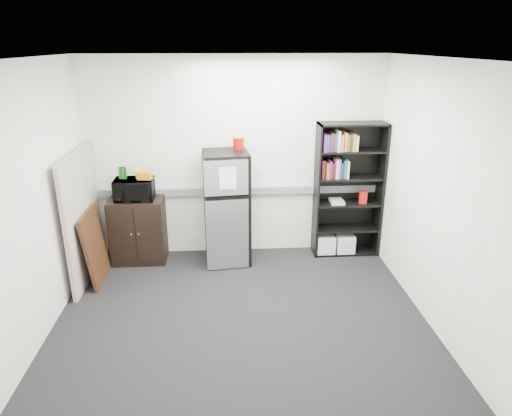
# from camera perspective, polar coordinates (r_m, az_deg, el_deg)

# --- Properties ---
(floor) EXTENTS (4.00, 4.00, 0.00)m
(floor) POSITION_cam_1_polar(r_m,az_deg,el_deg) (5.13, -1.85, -13.53)
(floor) COLOR black
(floor) RESTS_ON ground
(wall_back) EXTENTS (4.00, 0.02, 2.70)m
(wall_back) POSITION_cam_1_polar(r_m,az_deg,el_deg) (6.20, -2.60, 6.18)
(wall_back) COLOR silver
(wall_back) RESTS_ON floor
(wall_right) EXTENTS (0.02, 3.50, 2.70)m
(wall_right) POSITION_cam_1_polar(r_m,az_deg,el_deg) (5.00, 21.54, 1.32)
(wall_right) COLOR silver
(wall_right) RESTS_ON floor
(wall_left) EXTENTS (0.02, 3.50, 2.70)m
(wall_left) POSITION_cam_1_polar(r_m,az_deg,el_deg) (4.89, -26.15, 0.25)
(wall_left) COLOR silver
(wall_left) RESTS_ON floor
(ceiling) EXTENTS (4.00, 3.50, 0.02)m
(ceiling) POSITION_cam_1_polar(r_m,az_deg,el_deg) (4.27, -2.27, 18.22)
(ceiling) COLOR white
(ceiling) RESTS_ON wall_back
(electrical_raceway) EXTENTS (3.92, 0.05, 0.10)m
(electrical_raceway) POSITION_cam_1_polar(r_m,az_deg,el_deg) (6.30, -2.53, 2.14)
(electrical_raceway) COLOR gray
(electrical_raceway) RESTS_ON wall_back
(wall_note) EXTENTS (0.14, 0.00, 0.10)m
(wall_note) POSITION_cam_1_polar(r_m,az_deg,el_deg) (6.15, -5.92, 7.89)
(wall_note) COLOR white
(wall_note) RESTS_ON wall_back
(bookshelf) EXTENTS (0.90, 0.34, 1.85)m
(bookshelf) POSITION_cam_1_polar(r_m,az_deg,el_deg) (6.34, 11.25, 2.57)
(bookshelf) COLOR black
(bookshelf) RESTS_ON floor
(cubicle_partition) EXTENTS (0.06, 1.30, 1.62)m
(cubicle_partition) POSITION_cam_1_polar(r_m,az_deg,el_deg) (5.99, -20.84, -1.07)
(cubicle_partition) COLOR gray
(cubicle_partition) RESTS_ON floor
(cabinet) EXTENTS (0.71, 0.47, 0.89)m
(cabinet) POSITION_cam_1_polar(r_m,az_deg,el_deg) (6.36, -14.49, -2.70)
(cabinet) COLOR black
(cabinet) RESTS_ON floor
(microwave) EXTENTS (0.51, 0.35, 0.28)m
(microwave) POSITION_cam_1_polar(r_m,az_deg,el_deg) (6.15, -14.98, 2.27)
(microwave) COLOR black
(microwave) RESTS_ON cabinet
(snack_box_a) EXTENTS (0.08, 0.07, 0.15)m
(snack_box_a) POSITION_cam_1_polar(r_m,az_deg,el_deg) (6.15, -16.42, 4.22)
(snack_box_a) COLOR #1C5D1A
(snack_box_a) RESTS_ON microwave
(snack_box_b) EXTENTS (0.08, 0.06, 0.15)m
(snack_box_b) POSITION_cam_1_polar(r_m,az_deg,el_deg) (6.15, -16.22, 4.22)
(snack_box_b) COLOR #0B340E
(snack_box_b) RESTS_ON microwave
(snack_box_c) EXTENTS (0.08, 0.06, 0.14)m
(snack_box_c) POSITION_cam_1_polar(r_m,az_deg,el_deg) (6.11, -14.53, 4.25)
(snack_box_c) COLOR yellow
(snack_box_c) RESTS_ON microwave
(snack_bag) EXTENTS (0.19, 0.13, 0.10)m
(snack_bag) POSITION_cam_1_polar(r_m,az_deg,el_deg) (6.06, -13.75, 3.97)
(snack_bag) COLOR #C27B13
(snack_bag) RESTS_ON microwave
(refrigerator) EXTENTS (0.63, 0.66, 1.52)m
(refrigerator) POSITION_cam_1_polar(r_m,az_deg,el_deg) (6.06, -3.66, -0.02)
(refrigerator) COLOR black
(refrigerator) RESTS_ON floor
(coffee_can) EXTENTS (0.15, 0.15, 0.19)m
(coffee_can) POSITION_cam_1_polar(r_m,az_deg,el_deg) (5.95, -2.21, 8.24)
(coffee_can) COLOR #9C0907
(coffee_can) RESTS_ON refrigerator
(framed_poster) EXTENTS (0.15, 0.71, 0.90)m
(framed_poster) POSITION_cam_1_polar(r_m,az_deg,el_deg) (6.00, -19.45, -4.56)
(framed_poster) COLOR black
(framed_poster) RESTS_ON floor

